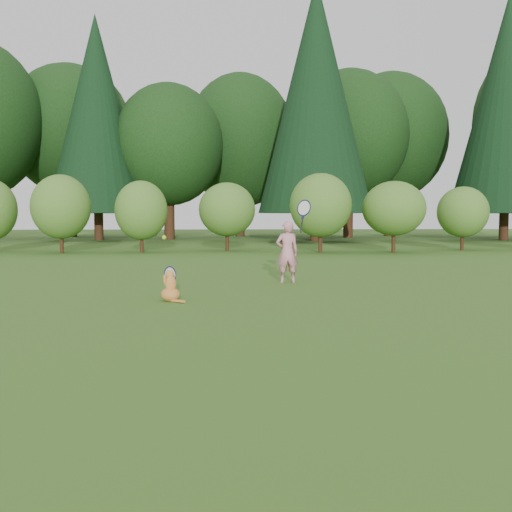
{
  "coord_description": "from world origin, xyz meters",
  "views": [
    {
      "loc": [
        -0.33,
        -8.23,
        1.33
      ],
      "look_at": [
        0.2,
        0.8,
        0.7
      ],
      "focal_mm": 40.0,
      "sensor_mm": 36.0,
      "label": 1
    }
  ],
  "objects": [
    {
      "name": "cat",
      "position": [
        -1.16,
        0.75,
        0.26
      ],
      "size": [
        0.48,
        0.72,
        0.68
      ],
      "rotation": [
        0.0,
        0.0,
        0.37
      ],
      "color": "#BE5C24",
      "rests_on": "ground"
    },
    {
      "name": "woodland_backdrop",
      "position": [
        0.0,
        23.0,
        7.5
      ],
      "size": [
        48.0,
        10.0,
        15.0
      ],
      "primitive_type": null,
      "color": "black",
      "rests_on": "ground"
    },
    {
      "name": "ground",
      "position": [
        0.0,
        0.0,
        0.0
      ],
      "size": [
        100.0,
        100.0,
        0.0
      ],
      "primitive_type": "plane",
      "color": "#265618",
      "rests_on": "ground"
    },
    {
      "name": "shrub_row",
      "position": [
        0.0,
        13.0,
        1.4
      ],
      "size": [
        28.0,
        3.0,
        2.8
      ],
      "primitive_type": null,
      "color": "#457424",
      "rests_on": "ground"
    },
    {
      "name": "child",
      "position": [
        0.97,
        3.05,
        0.65
      ],
      "size": [
        0.73,
        0.5,
        1.85
      ],
      "rotation": [
        0.0,
        0.0,
        3.22
      ],
      "color": "pink",
      "rests_on": "ground"
    },
    {
      "name": "tennis_ball",
      "position": [
        -1.36,
        1.94,
        0.96
      ],
      "size": [
        0.08,
        0.08,
        0.08
      ],
      "color": "#ACE01A",
      "rests_on": "ground"
    }
  ]
}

